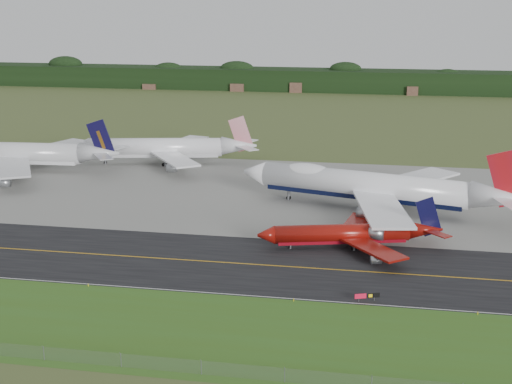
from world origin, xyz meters
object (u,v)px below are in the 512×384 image
object	(u,v)px
jet_navy_gold	(19,154)
jet_star_tail	(165,148)
taxiway_sign	(367,296)
jet_ba_747	(373,186)
jet_red_737	(352,234)

from	to	relation	value
jet_navy_gold	jet_star_tail	bearing A→B (deg)	22.40
taxiway_sign	jet_ba_747	bearing A→B (deg)	90.34
jet_navy_gold	taxiway_sign	distance (m)	135.03
jet_star_tail	taxiway_sign	world-z (taller)	jet_star_tail
jet_red_737	jet_star_tail	xyz separation A→B (m)	(-62.86, 69.23, 2.21)
jet_ba_747	jet_red_737	distance (m)	28.90
jet_ba_747	jet_navy_gold	distance (m)	110.72
jet_navy_gold	jet_star_tail	distance (m)	44.98
jet_red_737	jet_navy_gold	size ratio (longest dim) A/B	0.62
jet_ba_747	jet_navy_gold	bearing A→B (deg)	167.69
jet_navy_gold	jet_ba_747	bearing A→B (deg)	-12.31
jet_ba_747	taxiway_sign	distance (m)	56.88
jet_ba_747	taxiway_sign	size ratio (longest dim) A/B	16.71
jet_ba_747	taxiway_sign	xyz separation A→B (m)	(0.33, -56.64, -5.22)
jet_star_tail	jet_navy_gold	bearing A→B (deg)	-157.60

